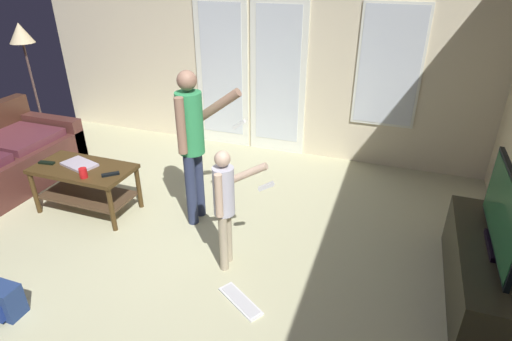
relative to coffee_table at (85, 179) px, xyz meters
name	(u,v)px	position (x,y,z in m)	size (l,w,h in m)	color
ground_plane	(149,259)	(1.04, -0.50, -0.38)	(6.23, 5.48, 0.02)	#C1BF95
wall_back_with_doors	(254,46)	(1.09, 2.20, 1.04)	(6.23, 0.09, 2.93)	beige
coffee_table	(85,179)	(0.00, 0.00, 0.00)	(1.04, 0.53, 0.51)	#432F16
tv_stand	(484,273)	(3.80, -0.01, -0.13)	(0.48, 1.48, 0.49)	#2D2B1D
flat_screen_tv	(503,213)	(3.80, -0.01, 0.42)	(0.08, 1.11, 0.60)	black
person_adult	(192,136)	(1.17, 0.24, 0.56)	(0.62, 0.42, 1.55)	#2B3452
person_child	(225,200)	(1.75, -0.33, 0.29)	(0.47, 0.33, 1.11)	tan
floor_lamp	(23,43)	(-1.69, 1.16, 1.08)	(0.30, 0.30, 1.70)	#383523
loose_keyboard	(240,301)	(2.03, -0.72, -0.36)	(0.44, 0.35, 0.02)	white
laptop_closed	(79,164)	(-0.05, 0.02, 0.15)	(0.36, 0.22, 0.03)	#B6AABA
cup_near_edge	(83,173)	(0.17, -0.18, 0.19)	(0.08, 0.08, 0.10)	red
tv_remote_black	(110,174)	(0.39, -0.05, 0.15)	(0.17, 0.05, 0.02)	black
dvd_remote_slim	(47,163)	(-0.41, -0.06, 0.15)	(0.17, 0.05, 0.02)	black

